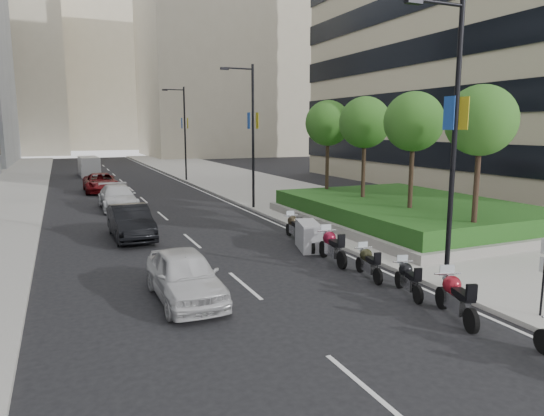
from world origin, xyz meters
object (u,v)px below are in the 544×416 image
parking_sign (544,269)px  motorcycle_5 (308,236)px  car_a (185,275)px  car_d (101,183)px  car_c (118,197)px  motorcycle_3 (368,263)px  car_b (131,222)px  motorcycle_2 (408,279)px  motorcycle_1 (456,298)px  delivery_van (89,167)px  motorcycle_6 (294,227)px  lamp_post_2 (183,129)px  motorcycle_4 (332,247)px  lamp_post_0 (451,131)px  lamp_post_1 (251,129)px

parking_sign → motorcycle_5: (-2.15, 9.36, -0.86)m
car_a → car_d: 27.35m
car_c → car_d: (-0.33, 9.20, 0.00)m
motorcycle_3 → car_b: bearing=45.0°
car_b → motorcycle_3: bearing=-56.3°
car_b → motorcycle_2: bearing=-60.7°
motorcycle_1 → delivery_van: delivery_van is taller
car_c → motorcycle_1: bearing=-75.1°
parking_sign → car_b: 17.07m
motorcycle_6 → car_d: 22.44m
lamp_post_2 → motorcycle_6: bearing=-92.5°
parking_sign → motorcycle_2: size_ratio=1.30×
car_b → motorcycle_6: bearing=-25.7°
lamp_post_2 → car_a: size_ratio=2.01×
car_a → delivery_van: delivery_van is taller
motorcycle_4 → motorcycle_6: (0.44, 4.22, -0.06)m
motorcycle_6 → car_d: size_ratio=0.39×
delivery_van → car_a: bearing=-91.9°
motorcycle_2 → delivery_van: (-6.91, 44.22, 0.44)m
car_c → car_d: size_ratio=0.95×
motorcycle_1 → car_a: bearing=73.0°
motorcycle_6 → car_d: bearing=24.5°
motorcycle_2 → car_c: bearing=33.4°
motorcycle_5 → car_b: 8.48m
motorcycle_2 → motorcycle_4: 4.17m
motorcycle_1 → motorcycle_3: (-0.01, 4.05, -0.09)m
lamp_post_0 → car_c: 22.43m
lamp_post_2 → motorcycle_2: 35.23m
lamp_post_2 → car_b: bearing=-109.2°
car_d → motorcycle_3: bearing=-76.8°
motorcycle_4 → lamp_post_1: bearing=-0.8°
motorcycle_6 → delivery_van: bearing=17.5°
motorcycle_2 → car_b: car_b is taller
lamp_post_1 → car_a: (-7.76, -14.55, -4.30)m
motorcycle_3 → lamp_post_0: bearing=-135.4°
motorcycle_3 → car_a: car_a is taller
motorcycle_5 → lamp_post_0: bearing=-150.6°
lamp_post_0 → delivery_van: (-8.21, 44.30, -4.10)m
lamp_post_2 → motorcycle_3: (-1.42, -32.96, -4.53)m
car_d → car_b: bearing=-90.5°
lamp_post_0 → motorcycle_3: size_ratio=4.53×
lamp_post_2 → parking_sign: (0.66, -38.00, -3.61)m
motorcycle_5 → car_c: bearing=40.0°
parking_sign → motorcycle_6: size_ratio=1.17×
lamp_post_1 → delivery_van: 28.80m
lamp_post_1 → car_a: bearing=-118.1°
lamp_post_0 → car_b: 14.82m
motorcycle_1 → delivery_van: bearing=26.3°
lamp_post_1 → motorcycle_4: size_ratio=3.78×
lamp_post_0 → lamp_post_1: bearing=90.0°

